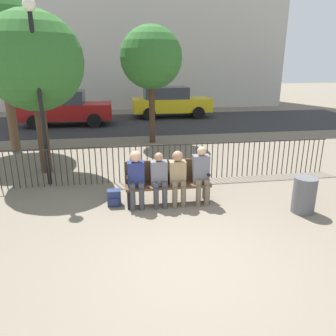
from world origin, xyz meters
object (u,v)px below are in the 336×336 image
backpack (114,198)px  tree_2 (0,35)px  seated_person_3 (201,172)px  lamp_post (37,70)px  parked_car_1 (64,107)px  seated_person_1 (159,177)px  parked_car_0 (170,101)px  park_bench (167,180)px  tree_1 (34,62)px  tree_0 (151,58)px  trash_bin (304,195)px  seated_person_2 (178,175)px  seated_person_0 (136,176)px

backpack → tree_2: 6.93m
seated_person_3 → lamp_post: 4.32m
tree_2 → backpack: bearing=-56.6°
lamp_post → parked_car_1: bearing=94.9°
seated_person_1 → tree_2: bearing=129.5°
seated_person_1 → parked_car_0: (2.08, 11.40, 0.21)m
park_bench → tree_1: size_ratio=0.43×
park_bench → parked_car_0: (1.89, 11.27, 0.35)m
seated_person_1 → tree_0: (0.49, 5.70, 2.38)m
parked_car_1 → lamp_post: bearing=-85.1°
tree_1 → tree_2: 2.95m
tree_1 → trash_bin: 7.05m
tree_0 → tree_2: (-4.73, -0.57, 0.64)m
seated_person_2 → tree_2: tree_2 is taller
park_bench → seated_person_2: 0.29m
tree_2 → park_bench: bearing=-48.5°
backpack → seated_person_1: bearing=-8.6°
seated_person_0 → seated_person_2: 0.87m
seated_person_2 → lamp_post: size_ratio=0.28×
backpack → parked_car_1: size_ratio=0.08×
tree_2 → parked_car_0: bearing=44.7°
seated_person_1 → tree_0: bearing=85.1°
lamp_post → seated_person_0: bearing=-39.2°
seated_person_0 → seated_person_3: bearing=0.1°
seated_person_1 → trash_bin: 2.93m
seated_person_2 → parked_car_0: bearing=81.6°
backpack → tree_0: bearing=75.6°
backpack → parked_car_1: parked_car_1 is taller
parked_car_0 → parked_car_1: size_ratio=1.00×
tree_1 → tree_2: bearing=120.6°
park_bench → seated_person_1: (-0.19, -0.13, 0.14)m
seated_person_1 → trash_bin: (2.82, -0.78, -0.27)m
seated_person_3 → trash_bin: 2.10m
seated_person_0 → seated_person_1: bearing=-0.4°
park_bench → tree_1: bearing=139.4°
tree_0 → tree_1: (-3.27, -3.02, -0.13)m
tree_0 → parked_car_1: size_ratio=0.98×
seated_person_3 → parked_car_0: size_ratio=0.29×
seated_person_0 → backpack: (-0.47, 0.14, -0.52)m
tree_0 → parked_car_1: 5.93m
lamp_post → tree_2: bearing=116.3°
lamp_post → tree_0: bearing=53.2°
seated_person_0 → lamp_post: bearing=140.8°
seated_person_2 → seated_person_3: 0.50m
park_bench → tree_1: 4.59m
tree_1 → parked_car_1: size_ratio=0.99×
seated_person_0 → park_bench: bearing=10.9°
parked_car_0 → trash_bin: parked_car_0 is taller
lamp_post → trash_bin: size_ratio=5.71×
seated_person_0 → backpack: seated_person_0 is taller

